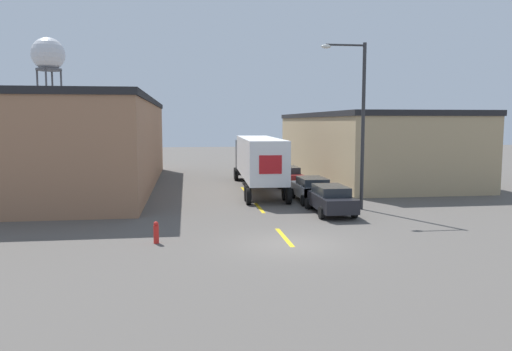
{
  "coord_description": "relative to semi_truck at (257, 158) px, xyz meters",
  "views": [
    {
      "loc": [
        -4.11,
        -19.35,
        4.93
      ],
      "look_at": [
        -0.34,
        7.7,
        1.99
      ],
      "focal_mm": 35.0,
      "sensor_mm": 36.0,
      "label": 1
    }
  ],
  "objects": [
    {
      "name": "ground_plane",
      "position": [
        -1.0,
        -16.62,
        -2.33
      ],
      "size": [
        160.0,
        160.0,
        0.0
      ],
      "primitive_type": "plane",
      "color": "#56514C"
    },
    {
      "name": "parked_car_right_near",
      "position": [
        2.53,
        -10.17,
        -1.52
      ],
      "size": [
        1.95,
        4.77,
        1.53
      ],
      "color": "black",
      "rests_on": "ground_plane"
    },
    {
      "name": "warehouse_left",
      "position": [
        -14.03,
        3.25,
        1.02
      ],
      "size": [
        13.07,
        27.07,
        6.68
      ],
      "color": "#9E7051",
      "rests_on": "ground_plane"
    },
    {
      "name": "semi_truck",
      "position": [
        0.0,
        0.0,
        0.0
      ],
      "size": [
        3.27,
        15.36,
        3.82
      ],
      "rotation": [
        0.0,
        0.0,
        -0.04
      ],
      "color": "black",
      "rests_on": "ground_plane"
    },
    {
      "name": "water_tower",
      "position": [
        -25.23,
        42.83,
        12.25
      ],
      "size": [
        4.86,
        4.86,
        17.36
      ],
      "color": "#47474C",
      "rests_on": "ground_plane"
    },
    {
      "name": "fire_hydrant",
      "position": [
        -6.39,
        -15.66,
        -1.88
      ],
      "size": [
        0.22,
        0.22,
        0.91
      ],
      "color": "red",
      "rests_on": "ground_plane"
    },
    {
      "name": "street_lamp",
      "position": [
        4.4,
        -9.12,
        2.97
      ],
      "size": [
        2.57,
        0.32,
        9.26
      ],
      "color": "#2D2D30",
      "rests_on": "ground_plane"
    },
    {
      "name": "warehouse_right",
      "position": [
        10.72,
        7.01,
        0.54
      ],
      "size": [
        10.46,
        24.72,
        5.73
      ],
      "color": "tan",
      "rests_on": "ground_plane"
    },
    {
      "name": "parked_car_right_far",
      "position": [
        2.53,
        1.48,
        -1.52
      ],
      "size": [
        1.95,
        4.77,
        1.53
      ],
      "color": "maroon",
      "rests_on": "ground_plane"
    },
    {
      "name": "parked_car_right_mid",
      "position": [
        2.53,
        -6.17,
        -1.52
      ],
      "size": [
        1.95,
        4.77,
        1.53
      ],
      "color": "#B2B2B7",
      "rests_on": "ground_plane"
    },
    {
      "name": "road_centerline",
      "position": [
        -1.0,
        -7.86,
        -2.33
      ],
      "size": [
        0.2,
        18.39,
        0.01
      ],
      "color": "gold",
      "rests_on": "ground_plane"
    }
  ]
}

